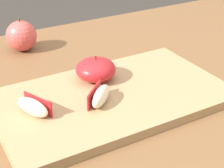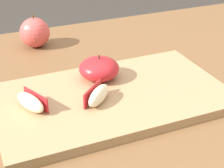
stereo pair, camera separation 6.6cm
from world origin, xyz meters
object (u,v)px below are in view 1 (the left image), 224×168
at_px(apple_wedge_front, 33,107).
at_px(apple_wedge_near_knife, 100,96).
at_px(apple_half_skin_up, 96,69).
at_px(cutting_board, 112,97).
at_px(whole_apple_pink_lady, 21,36).

xyz_separation_m(apple_wedge_front, apple_wedge_near_knife, (0.12, -0.02, 0.00)).
relative_size(apple_half_skin_up, apple_wedge_near_knife, 1.23).
height_order(cutting_board, apple_wedge_front, apple_wedge_front).
height_order(apple_wedge_front, whole_apple_pink_lady, whole_apple_pink_lady).
relative_size(cutting_board, apple_half_skin_up, 5.40).
distance_m(cutting_board, apple_half_skin_up, 0.07).
bearing_deg(whole_apple_pink_lady, cutting_board, -77.26).
bearing_deg(apple_wedge_near_knife, whole_apple_pink_lady, 96.21).
distance_m(cutting_board, apple_wedge_front, 0.15).
height_order(apple_wedge_near_knife, whole_apple_pink_lady, whole_apple_pink_lady).
bearing_deg(apple_half_skin_up, cutting_board, -89.80).
bearing_deg(cutting_board, whole_apple_pink_lady, 102.74).
distance_m(apple_half_skin_up, apple_wedge_near_knife, 0.09).
bearing_deg(apple_wedge_front, whole_apple_pink_lady, 76.16).
distance_m(cutting_board, whole_apple_pink_lady, 0.33).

